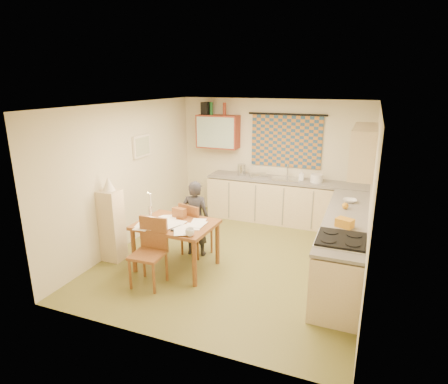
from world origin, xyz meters
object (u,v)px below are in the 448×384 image
at_px(counter_right, 344,246).
at_px(shelf_stand, 112,226).
at_px(stove, 338,272).
at_px(chair_far, 196,238).
at_px(person, 196,218).
at_px(dining_table, 177,245).
at_px(counter_back, 286,201).

distance_m(counter_right, shelf_stand, 3.66).
distance_m(counter_right, stove, 0.94).
relative_size(chair_far, shelf_stand, 0.78).
height_order(stove, person, person).
bearing_deg(dining_table, counter_right, 20.28).
height_order(counter_right, person, person).
height_order(stove, dining_table, stove).
xyz_separation_m(counter_back, chair_far, (-1.09, -2.05, -0.17)).
bearing_deg(dining_table, stove, -1.26).
bearing_deg(person, stove, 155.88).
bearing_deg(counter_right, chair_far, -174.47).
relative_size(counter_back, counter_right, 1.12).
xyz_separation_m(stove, person, (-2.36, 0.71, 0.17)).
height_order(dining_table, shelf_stand, shelf_stand).
xyz_separation_m(stove, shelf_stand, (-3.54, 0.04, 0.11)).
bearing_deg(counter_back, shelf_stand, -129.75).
height_order(stove, shelf_stand, shelf_stand).
distance_m(stove, person, 2.47).
height_order(counter_back, stove, stove).
bearing_deg(shelf_stand, dining_table, 6.36).
distance_m(stove, chair_far, 2.48).
height_order(counter_right, chair_far, same).
relative_size(counter_right, person, 2.29).
bearing_deg(person, chair_far, -99.87).
relative_size(counter_back, shelf_stand, 2.78).
bearing_deg(chair_far, counter_right, -158.97).
xyz_separation_m(stove, chair_far, (-2.36, 0.71, -0.19)).
xyz_separation_m(counter_back, person, (-1.09, -2.05, 0.19)).
bearing_deg(counter_back, dining_table, -114.05).
distance_m(stove, shelf_stand, 3.54).
relative_size(counter_right, chair_far, 3.21).
relative_size(counter_back, chair_far, 3.59).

